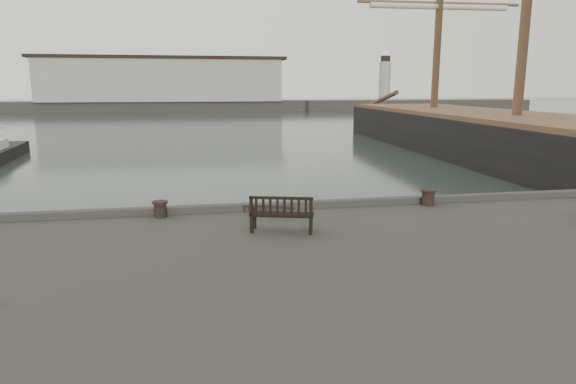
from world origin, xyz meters
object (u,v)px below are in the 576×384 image
bollard_left (160,209)px  bollard_right (428,197)px  bench (282,220)px  tall_ship_main (514,148)px

bollard_left → bollard_right: size_ratio=0.92×
bench → bollard_right: bench is taller
bollard_left → bollard_right: bearing=0.0°
bench → tall_ship_main: 27.06m
bench → bollard_right: bearing=38.8°
bollard_left → tall_ship_main: size_ratio=0.01×
bench → bollard_left: (-2.87, 1.91, -0.06)m
bench → bollard_left: bearing=162.4°
bollard_right → tall_ship_main: (14.43, 17.32, -0.94)m
bollard_left → bench: bearing=-33.7°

